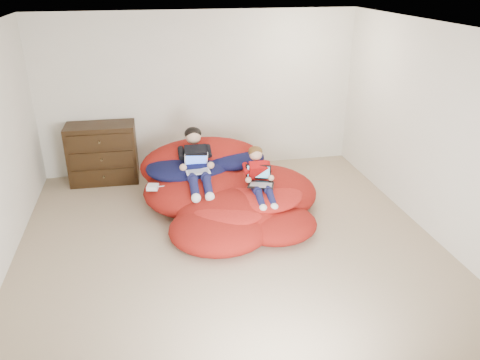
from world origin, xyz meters
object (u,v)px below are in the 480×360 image
Objects in this scene: beanbag_pile at (226,191)px; older_boy at (196,160)px; laptop_white at (197,166)px; dresser at (103,153)px; laptop_black at (260,179)px; younger_boy at (259,175)px.

older_boy is at bearing 154.36° from beanbag_pile.
older_boy is at bearing 90.00° from laptop_white.
dresser reaches higher than laptop_black.
dresser is 2.62× the size of laptop_black.
dresser reaches higher than beanbag_pile.
older_boy is (1.32, -1.11, 0.22)m from dresser.
younger_boy is at bearing -37.20° from dresser.
older_boy reaches higher than laptop_white.
laptop_black is at bearing -29.43° from laptop_white.
beanbag_pile is at bearing -25.64° from older_boy.
dresser is 0.93× the size of older_boy.
beanbag_pile is (1.69, -1.29, -0.20)m from dresser.
laptop_black is at bearing -90.00° from younger_boy.
younger_boy is at bearing 90.00° from laptop_black.
older_boy is 1.26× the size of younger_boy.
dresser is 0.42× the size of beanbag_pile.
laptop_black is (0.76, -0.51, -0.13)m from older_boy.
beanbag_pile is 0.59m from younger_boy.
laptop_white is at bearing -90.00° from older_boy.
older_boy is at bearing -40.15° from dresser.
dresser is 2.64m from laptop_black.
younger_boy is (0.76, -0.47, -0.09)m from older_boy.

